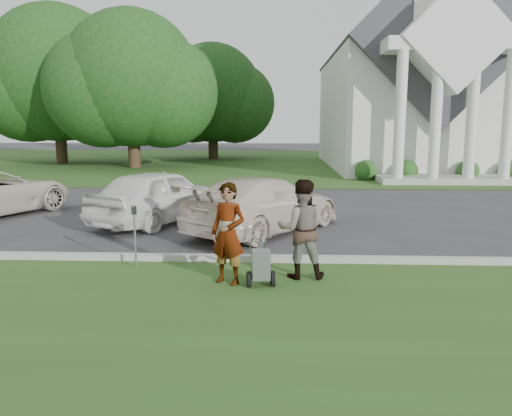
# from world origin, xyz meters

# --- Properties ---
(ground) EXTENTS (120.00, 120.00, 0.00)m
(ground) POSITION_xyz_m (0.00, 0.00, 0.00)
(ground) COLOR #333335
(ground) RESTS_ON ground
(grass_strip) EXTENTS (80.00, 7.00, 0.01)m
(grass_strip) POSITION_xyz_m (0.00, -3.00, 0.01)
(grass_strip) COLOR #2E4D1A
(grass_strip) RESTS_ON ground
(church_lawn) EXTENTS (80.00, 30.00, 0.01)m
(church_lawn) POSITION_xyz_m (0.00, 27.00, 0.01)
(church_lawn) COLOR #2E4D1A
(church_lawn) RESTS_ON ground
(curb) EXTENTS (80.00, 0.18, 0.15)m
(curb) POSITION_xyz_m (0.00, 0.55, 0.07)
(curb) COLOR #9E9E93
(curb) RESTS_ON ground
(church) EXTENTS (9.19, 19.00, 24.10)m
(church) POSITION_xyz_m (9.00, 23.11, 5.94)
(church) COLOR white
(church) RESTS_ON ground
(tree_left) EXTENTS (10.63, 8.40, 9.71)m
(tree_left) POSITION_xyz_m (-8.01, 21.99, 5.11)
(tree_left) COLOR #332316
(tree_left) RESTS_ON ground
(tree_far) EXTENTS (11.64, 9.20, 10.73)m
(tree_far) POSITION_xyz_m (-14.01, 24.99, 5.69)
(tree_far) COLOR #332316
(tree_far) RESTS_ON ground
(tree_back) EXTENTS (9.61, 7.60, 8.89)m
(tree_back) POSITION_xyz_m (-4.01, 29.99, 4.73)
(tree_back) COLOR #332316
(tree_back) RESTS_ON ground
(striping_cart) EXTENTS (0.53, 1.00, 0.89)m
(striping_cart) POSITION_xyz_m (0.79, -0.99, 0.38)
(striping_cart) COLOR black
(striping_cart) RESTS_ON ground
(person_left) EXTENTS (0.78, 0.68, 1.80)m
(person_left) POSITION_xyz_m (0.21, -0.85, 0.90)
(person_left) COLOR #999999
(person_left) RESTS_ON ground
(person_right) EXTENTS (0.91, 0.72, 1.82)m
(person_right) POSITION_xyz_m (1.51, -0.45, 0.91)
(person_right) COLOR #999999
(person_right) RESTS_ON ground
(parking_meter_near) EXTENTS (0.09, 0.08, 1.26)m
(parking_meter_near) POSITION_xyz_m (-1.70, 0.03, 0.79)
(parking_meter_near) COLOR gray
(parking_meter_near) RESTS_ON ground
(car_b) EXTENTS (3.73, 4.89, 1.55)m
(car_b) POSITION_xyz_m (-2.28, 4.57, 0.78)
(car_b) COLOR white
(car_b) RESTS_ON ground
(car_c) EXTENTS (4.59, 5.19, 1.44)m
(car_c) POSITION_xyz_m (0.72, 3.52, 0.72)
(car_c) COLOR beige
(car_c) RESTS_ON ground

